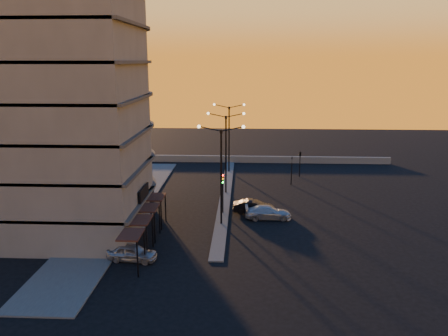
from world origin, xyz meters
TOP-DOWN VIEW (x-y plane):
  - ground at (0.00, 0.00)m, footprint 120.00×120.00m
  - sidewalk_west at (-10.50, 4.00)m, footprint 5.00×40.00m
  - median at (0.00, 10.00)m, footprint 1.20×36.00m
  - parapet at (2.00, 26.00)m, footprint 44.00×0.50m
  - building at (-14.00, 0.03)m, footprint 14.35×17.08m
  - streetlamp_near at (0.00, 0.00)m, footprint 4.32×0.32m
  - streetlamp_mid at (0.00, 10.00)m, footprint 4.32×0.32m
  - streetlamp_far at (0.00, 20.00)m, footprint 4.32×0.32m
  - traffic_light_main at (0.00, 2.87)m, footprint 0.28×0.44m
  - signal_east_a at (8.00, 14.00)m, footprint 0.13×0.16m
  - signal_east_b at (9.50, 18.00)m, footprint 0.42×1.99m
  - car_hatchback at (-6.50, -7.94)m, footprint 4.01×2.00m
  - car_sedan at (3.10, 3.34)m, footprint 4.24×1.81m
  - car_wagon at (4.50, 1.79)m, footprint 4.56×1.96m

SIDE VIEW (x-z plane):
  - ground at x=0.00m, z-range 0.00..0.00m
  - sidewalk_west at x=-10.50m, z-range 0.00..0.12m
  - median at x=0.00m, z-range 0.00..0.12m
  - parapet at x=2.00m, z-range 0.00..1.00m
  - car_wagon at x=4.50m, z-range 0.00..1.31m
  - car_hatchback at x=-6.50m, z-range 0.00..1.31m
  - car_sedan at x=3.10m, z-range 0.00..1.36m
  - signal_east_a at x=8.00m, z-range 0.13..3.73m
  - traffic_light_main at x=0.00m, z-range 0.76..5.01m
  - signal_east_b at x=9.50m, z-range 1.30..4.90m
  - streetlamp_near at x=0.00m, z-range 0.84..10.35m
  - streetlamp_mid at x=0.00m, z-range 0.84..10.35m
  - streetlamp_far at x=0.00m, z-range 0.84..10.35m
  - building at x=-14.00m, z-range -0.59..24.41m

